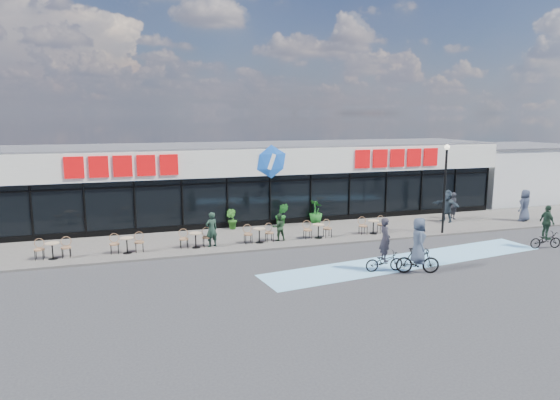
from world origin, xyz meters
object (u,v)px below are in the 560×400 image
object	(u,v)px
pedestrian_a	(447,206)
bistro_set_0	(53,249)
potted_plant_mid	(282,215)
cyclist_b	(546,231)
potted_plant_right	(316,211)
pedestrian_c	(525,205)
cyclist_a	(385,252)
lamp_post	(445,180)
pedestrian_b	(454,206)
patron_right	(279,227)
potted_plant_left	(232,219)
patron_left	(212,229)

from	to	relation	value
pedestrian_a	bistro_set_0	bearing A→B (deg)	-108.58
potted_plant_mid	cyclist_b	world-z (taller)	cyclist_b
potted_plant_right	cyclist_b	bearing A→B (deg)	-43.56
pedestrian_c	cyclist_a	xyz separation A→B (m)	(-12.67, -5.89, -0.25)
lamp_post	potted_plant_mid	distance (m)	9.12
pedestrian_a	pedestrian_c	xyz separation A→B (m)	(4.55, -1.26, -0.00)
lamp_post	potted_plant_mid	bearing A→B (deg)	151.99
pedestrian_b	cyclist_b	bearing A→B (deg)	-175.55
potted_plant_mid	pedestrian_b	distance (m)	10.70
patron_right	cyclist_b	size ratio (longest dim) A/B	0.65
bistro_set_0	potted_plant_left	distance (m)	9.39
lamp_post	cyclist_b	size ratio (longest dim) A/B	2.23
patron_right	cyclist_a	bearing A→B (deg)	114.03
bistro_set_0	lamp_post	bearing A→B (deg)	-2.88
pedestrian_b	pedestrian_c	bearing A→B (deg)	-113.84
potted_plant_mid	cyclist_a	bearing A→B (deg)	-79.53
patron_right	cyclist_a	size ratio (longest dim) A/B	0.61
lamp_post	bistro_set_0	world-z (taller)	lamp_post
patron_left	cyclist_b	world-z (taller)	cyclist_b
potted_plant_right	patron_right	size ratio (longest dim) A/B	0.98
patron_left	cyclist_b	xyz separation A→B (m)	(15.49, -4.81, -0.10)
lamp_post	cyclist_a	world-z (taller)	lamp_post
patron_left	patron_right	size ratio (longest dim) A/B	1.22
potted_plant_mid	pedestrian_c	xyz separation A→B (m)	(14.31, -3.02, 0.28)
patron_left	cyclist_a	distance (m)	8.43
potted_plant_mid	pedestrian_a	world-z (taller)	pedestrian_a
pedestrian_c	cyclist_b	distance (m)	6.08
potted_plant_mid	patron_left	distance (m)	5.62
potted_plant_left	cyclist_b	xyz separation A→B (m)	(13.80, -8.18, 0.19)
bistro_set_0	cyclist_a	world-z (taller)	cyclist_a
lamp_post	pedestrian_b	distance (m)	4.55
potted_plant_right	pedestrian_a	xyz separation A→B (m)	(7.58, -2.01, 0.28)
bistro_set_0	pedestrian_c	xyz separation A→B (m)	(26.01, 0.15, 0.50)
patron_right	cyclist_a	distance (m)	6.45
pedestrian_b	bistro_set_0	bearing A→B (deg)	97.18
potted_plant_right	pedestrian_b	distance (m)	8.58
potted_plant_right	cyclist_a	size ratio (longest dim) A/B	0.60
potted_plant_right	cyclist_a	bearing A→B (deg)	-93.32
patron_left	cyclist_a	bearing A→B (deg)	116.74
pedestrian_c	cyclist_b	bearing A→B (deg)	36.30
bistro_set_0	cyclist_b	xyz separation A→B (m)	(22.59, -4.87, 0.29)
pedestrian_b	cyclist_a	bearing A→B (deg)	132.75
patron_right	pedestrian_b	size ratio (longest dim) A/B	0.85
potted_plant_left	pedestrian_a	world-z (taller)	pedestrian_a
cyclist_b	potted_plant_right	bearing A→B (deg)	136.44
potted_plant_right	pedestrian_b	world-z (taller)	pedestrian_b
pedestrian_a	potted_plant_mid	bearing A→B (deg)	-122.58
bistro_set_0	patron_left	world-z (taller)	patron_left
lamp_post	potted_plant_left	bearing A→B (deg)	158.20
pedestrian_b	potted_plant_right	bearing A→B (deg)	82.32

